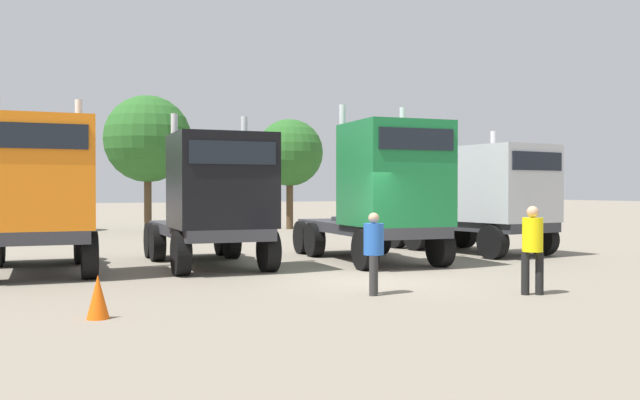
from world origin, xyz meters
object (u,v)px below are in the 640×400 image
at_px(semi_truck_silver, 492,197).
at_px(visitor_with_camera, 374,247).
at_px(semi_truck_black, 215,200).
at_px(visitor_in_hivis, 533,243).
at_px(semi_truck_orange, 38,194).
at_px(semi_truck_green, 385,191).
at_px(traffic_cone_near, 98,297).

relative_size(semi_truck_silver, visitor_with_camera, 3.79).
xyz_separation_m(semi_truck_silver, visitor_with_camera, (-7.60, -5.88, -0.89)).
xyz_separation_m(semi_truck_black, visitor_in_hivis, (4.39, -6.97, -0.79)).
bearing_deg(visitor_with_camera, visitor_in_hivis, 7.10).
bearing_deg(semi_truck_orange, visitor_in_hivis, 52.96).
distance_m(semi_truck_orange, semi_truck_green, 8.93).
bearing_deg(visitor_in_hivis, semi_truck_green, 21.28).
relative_size(semi_truck_green, visitor_with_camera, 3.93).
distance_m(semi_truck_black, visitor_with_camera, 5.92).
bearing_deg(visitor_in_hivis, semi_truck_silver, -10.34).
height_order(semi_truck_silver, visitor_in_hivis, semi_truck_silver).
distance_m(semi_truck_orange, traffic_cone_near, 6.63).
distance_m(semi_truck_orange, semi_truck_black, 4.27).
distance_m(visitor_in_hivis, traffic_cone_near, 8.16).
height_order(semi_truck_orange, visitor_with_camera, semi_truck_orange).
xyz_separation_m(semi_truck_green, visitor_in_hivis, (-0.21, -6.09, -1.00)).
distance_m(semi_truck_black, semi_truck_green, 4.68).
bearing_deg(traffic_cone_near, visitor_with_camera, 4.26).
relative_size(semi_truck_silver, visitor_in_hivis, 3.50).
relative_size(semi_truck_orange, visitor_in_hivis, 3.45).
height_order(visitor_in_hivis, visitor_with_camera, visitor_in_hivis).
bearing_deg(visitor_with_camera, traffic_cone_near, -143.43).
height_order(semi_truck_orange, traffic_cone_near, semi_truck_orange).
height_order(semi_truck_orange, semi_truck_black, semi_truck_orange).
bearing_deg(semi_truck_silver, semi_truck_green, -83.20).
relative_size(semi_truck_green, traffic_cone_near, 8.96).
relative_size(semi_truck_orange, semi_truck_silver, 0.99).
distance_m(semi_truck_orange, semi_truck_silver, 13.42).
height_order(semi_truck_black, semi_truck_silver, semi_truck_black).
height_order(semi_truck_green, semi_truck_silver, semi_truck_green).
bearing_deg(semi_truck_green, semi_truck_black, -96.34).
height_order(visitor_in_hivis, traffic_cone_near, visitor_in_hivis).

